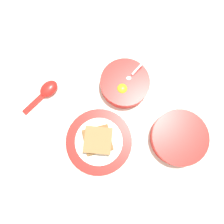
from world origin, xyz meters
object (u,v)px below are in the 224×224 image
Objects in this scene: egg_bowl at (125,84)px; toast_sandwich at (98,140)px; toast_plate at (99,142)px; congee_bowl at (179,138)px; soup_spoon at (46,91)px.

toast_sandwich is at bearing 60.72° from egg_bowl.
congee_bowl reaches higher than toast_plate.
toast_plate is 1.63× the size of soup_spoon.
congee_bowl is at bearing 177.32° from toast_sandwich.
congee_bowl is (-0.44, 0.20, 0.01)m from soup_spoon.
toast_sandwich is 0.56× the size of congee_bowl.
congee_bowl is at bearing 129.03° from egg_bowl.
toast_sandwich is (0.11, 0.19, 0.01)m from egg_bowl.
soup_spoon is 0.74× the size of congee_bowl.
soup_spoon is at bearing -47.49° from toast_sandwich.
soup_spoon is (0.17, -0.19, -0.02)m from toast_sandwich.
toast_sandwich reaches higher than soup_spoon.
toast_plate is 2.14× the size of toast_sandwich.
soup_spoon is at bearing -24.29° from congee_bowl.
egg_bowl reaches higher than toast_plate.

